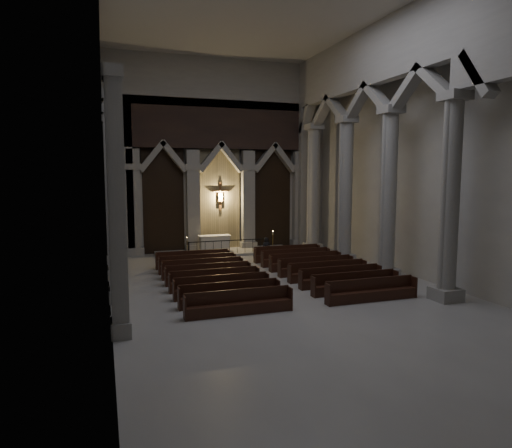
% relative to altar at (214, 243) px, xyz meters
% --- Properties ---
extents(room, '(24.00, 24.10, 12.00)m').
position_rel_altar_xyz_m(room, '(0.67, -10.64, 6.95)').
color(room, '#A19E98').
rests_on(room, ground).
extents(sanctuary_wall, '(14.00, 0.77, 12.00)m').
position_rel_altar_xyz_m(sanctuary_wall, '(0.67, 0.90, 5.96)').
color(sanctuary_wall, gray).
rests_on(sanctuary_wall, ground).
extents(right_arcade, '(1.00, 24.00, 12.00)m').
position_rel_altar_xyz_m(right_arcade, '(6.17, -9.31, 7.18)').
color(right_arcade, gray).
rests_on(right_arcade, ground).
extents(left_pilasters, '(0.60, 13.00, 8.03)m').
position_rel_altar_xyz_m(left_pilasters, '(-6.08, -7.14, 3.26)').
color(left_pilasters, gray).
rests_on(left_pilasters, ground).
extents(sanctuary_step, '(8.50, 2.60, 0.15)m').
position_rel_altar_xyz_m(sanctuary_step, '(0.67, -0.04, -0.58)').
color(sanctuary_step, gray).
rests_on(sanctuary_step, ground).
extents(altar, '(1.96, 0.78, 1.00)m').
position_rel_altar_xyz_m(altar, '(0.00, 0.00, 0.00)').
color(altar, beige).
rests_on(altar, sanctuary_step).
extents(altar_rail, '(5.04, 0.09, 0.99)m').
position_rel_altar_xyz_m(altar_rail, '(0.67, -1.06, 0.01)').
color(altar_rail, black).
rests_on(altar_rail, ground).
extents(candle_stand_left, '(0.21, 0.21, 1.26)m').
position_rel_altar_xyz_m(candle_stand_left, '(-1.90, -1.11, -0.31)').
color(candle_stand_left, '#AB8A34').
rests_on(candle_stand_left, ground).
extents(candle_stand_right, '(0.24, 0.24, 1.44)m').
position_rel_altar_xyz_m(candle_stand_right, '(3.40, -1.25, -0.26)').
color(candle_stand_right, '#AB8A34').
rests_on(candle_stand_right, ground).
extents(pews, '(9.32, 9.06, 0.87)m').
position_rel_altar_xyz_m(pews, '(0.67, -7.95, -0.37)').
color(pews, black).
rests_on(pews, ground).
extents(worshipper, '(0.51, 0.36, 1.31)m').
position_rel_altar_xyz_m(worshipper, '(2.33, -3.03, 0.00)').
color(worshipper, black).
rests_on(worshipper, ground).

